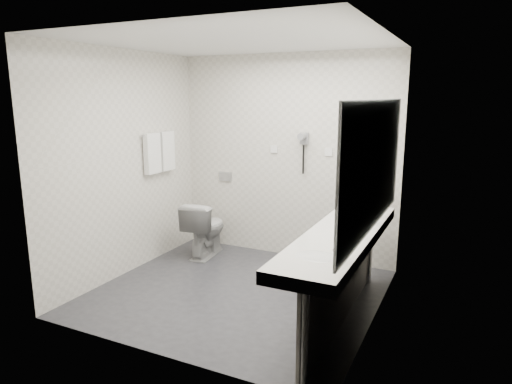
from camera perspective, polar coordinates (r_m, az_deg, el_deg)
The scene contains 31 objects.
floor at distance 4.85m, azimuth -2.42°, elevation -12.39°, with size 2.80×2.80×0.00m, color #2E2E33.
ceiling at distance 4.45m, azimuth -2.72°, elevation 18.40°, with size 2.80×2.80×0.00m, color white.
wall_back at distance 5.65m, azimuth 3.71°, elevation 4.31°, with size 2.80×2.80×0.00m, color silver.
wall_front at distance 3.42m, azimuth -12.94°, elevation -1.05°, with size 2.80×2.80×0.00m, color silver.
wall_left at distance 5.29m, azimuth -16.08°, elevation 3.34°, with size 2.60×2.60×0.00m, color silver.
wall_right at distance 4.02m, azimuth 15.29°, elevation 0.78°, with size 2.60×2.60×0.00m, color silver.
vanity_counter at distance 4.00m, azimuth 10.51°, elevation -5.71°, with size 0.55×2.20×0.10m, color white.
vanity_panel at distance 4.14m, azimuth 10.62°, elevation -11.36°, with size 0.03×2.15×0.75m, color gray.
vanity_post_near at distance 3.24m, azimuth 6.04°, elevation -18.22°, with size 0.06×0.06×0.75m, color silver.
vanity_post_far at distance 5.09m, azimuth 14.08°, elevation -7.05°, with size 0.06×0.06×0.75m, color silver.
mirror at distance 3.80m, azimuth 14.67°, elevation 3.23°, with size 0.02×2.20×1.05m, color #B2BCC6.
basin_near at distance 3.40m, azimuth 7.58°, elevation -8.22°, with size 0.40×0.31×0.05m, color white.
basin_far at distance 4.60m, azimuth 12.69°, elevation -3.02°, with size 0.40×0.31×0.05m, color white.
faucet_near at distance 3.32m, azimuth 10.85°, elevation -7.19°, with size 0.04×0.04×0.15m, color silver.
faucet_far at distance 4.54m, azimuth 15.13°, elevation -2.17°, with size 0.04×0.04×0.15m, color silver.
soap_bottle_a at distance 4.08m, azimuth 12.45°, elevation -3.83°, with size 0.05×0.05×0.12m, color silver.
soap_bottle_c at distance 3.83m, azimuth 11.94°, elevation -4.79°, with size 0.05×0.05×0.13m, color silver.
glass_left at distance 4.12m, azimuth 12.49°, elevation -3.80°, with size 0.06×0.06×0.10m, color silver.
glass_right at distance 4.32m, azimuth 14.32°, elevation -3.04°, with size 0.07×0.07×0.12m, color silver.
toilet at distance 5.82m, azimuth -6.36°, elevation -4.54°, with size 0.40×0.70×0.71m, color white.
flush_plate at distance 6.05m, azimuth -3.87°, elevation 1.95°, with size 0.18×0.02×0.12m, color #B2B5BA.
pedal_bin at distance 5.14m, azimuth 4.67°, elevation -9.43°, with size 0.19×0.19×0.26m, color #B2B5BA.
bin_lid at distance 5.09m, azimuth 4.70°, elevation -7.99°, with size 0.19×0.19×0.01m, color #B2B5BA.
towel_rail at distance 5.64m, azimuth -12.15°, elevation 7.13°, with size 0.02×0.02×0.62m, color silver.
towel_near at distance 5.55m, azimuth -12.85°, elevation 4.73°, with size 0.07×0.24×0.48m, color white.
towel_far at distance 5.77m, azimuth -11.12°, elevation 5.07°, with size 0.07×0.24×0.48m, color white.
dryer_cradle at distance 5.50m, azimuth 6.06°, elevation 6.69°, with size 0.10×0.04×0.14m, color gray.
dryer_barrel at distance 5.44m, azimuth 5.81°, elevation 6.95°, with size 0.08×0.08×0.14m, color gray.
dryer_cord at distance 5.52m, azimuth 5.94°, elevation 4.09°, with size 0.02×0.02×0.35m, color black.
switch_plate_a at distance 5.68m, azimuth 2.27°, elevation 5.39°, with size 0.09×0.02×0.09m, color white.
switch_plate_b at distance 5.44m, azimuth 9.07°, elevation 4.96°, with size 0.09×0.02×0.09m, color white.
Camera 1 is at (2.10, -3.89, 2.00)m, focal length 31.95 mm.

